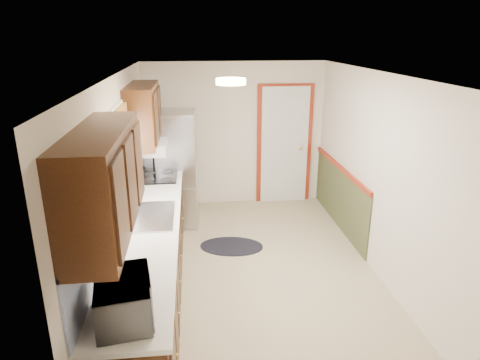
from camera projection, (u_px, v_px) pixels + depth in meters
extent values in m
cube|color=tan|center=(255.00, 276.00, 5.23)|extent=(3.20, 5.20, 0.12)
cube|color=white|center=(258.00, 75.00, 4.45)|extent=(3.20, 5.20, 0.12)
cube|color=white|center=(235.00, 135.00, 7.19)|extent=(3.20, 0.10, 2.40)
cube|color=white|center=(319.00, 325.00, 2.49)|extent=(3.20, 0.10, 2.40)
cube|color=white|center=(121.00, 189.00, 4.68)|extent=(0.10, 5.20, 2.40)
cube|color=white|center=(383.00, 179.00, 4.99)|extent=(0.10, 5.20, 2.40)
cube|color=#361B0C|center=(151.00, 261.00, 4.67)|extent=(0.60, 4.00, 0.90)
cube|color=white|center=(149.00, 222.00, 4.52)|extent=(0.63, 4.00, 0.04)
cube|color=#5E85E6|center=(118.00, 197.00, 4.39)|extent=(0.02, 4.00, 0.55)
cube|color=#361B0C|center=(104.00, 182.00, 2.99)|extent=(0.35, 1.40, 0.75)
cube|color=#361B0C|center=(143.00, 114.00, 5.53)|extent=(0.35, 1.20, 0.75)
cube|color=white|center=(116.00, 157.00, 4.36)|extent=(0.02, 1.00, 0.90)
cube|color=#BB4923|center=(117.00, 123.00, 4.25)|extent=(0.05, 1.12, 0.24)
cube|color=#B7B7BC|center=(150.00, 216.00, 4.61)|extent=(0.52, 0.82, 0.02)
cube|color=white|center=(150.00, 147.00, 5.73)|extent=(0.45, 0.60, 0.15)
cube|color=maroon|center=(284.00, 145.00, 7.31)|extent=(0.94, 0.05, 2.08)
cube|color=white|center=(284.00, 146.00, 7.29)|extent=(0.80, 0.04, 2.00)
cube|color=#444B2A|center=(339.00, 197.00, 6.50)|extent=(0.02, 2.30, 0.90)
cube|color=maroon|center=(341.00, 168.00, 6.35)|extent=(0.04, 2.30, 0.06)
cylinder|color=#FFD88C|center=(231.00, 81.00, 4.24)|extent=(0.30, 0.30, 0.06)
imported|color=white|center=(124.00, 295.00, 2.90)|extent=(0.39, 0.59, 0.37)
cube|color=#B7B7BC|center=(173.00, 168.00, 6.48)|extent=(0.76, 0.71, 1.75)
cylinder|color=black|center=(155.00, 183.00, 6.13)|extent=(0.02, 0.02, 1.22)
ellipsoid|color=black|center=(232.00, 246.00, 5.95)|extent=(0.96, 0.71, 0.01)
cube|color=black|center=(158.00, 177.00, 5.87)|extent=(0.51, 0.61, 0.02)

